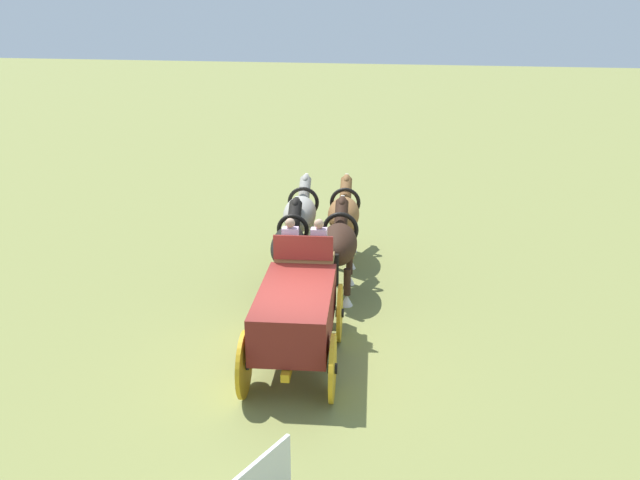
# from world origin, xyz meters

# --- Properties ---
(ground_plane) EXTENTS (220.00, 220.00, 0.00)m
(ground_plane) POSITION_xyz_m (0.00, 0.00, 0.00)
(ground_plane) COLOR olive
(show_wagon) EXTENTS (5.99, 2.44, 2.64)m
(show_wagon) POSITION_xyz_m (0.17, 0.04, 1.18)
(show_wagon) COLOR maroon
(show_wagon) RESTS_ON ground
(draft_horse_rear_near) EXTENTS (3.18, 1.27, 2.13)m
(draft_horse_rear_near) POSITION_xyz_m (3.64, 1.41, 1.27)
(draft_horse_rear_near) COLOR black
(draft_horse_rear_near) RESTS_ON ground
(draft_horse_rear_off) EXTENTS (3.00, 1.33, 2.21)m
(draft_horse_rear_off) POSITION_xyz_m (3.88, 0.13, 1.34)
(draft_horse_rear_off) COLOR #331E14
(draft_horse_rear_off) RESTS_ON ground
(draft_horse_lead_near) EXTENTS (3.13, 1.36, 2.21)m
(draft_horse_lead_near) POSITION_xyz_m (6.16, 1.92, 1.34)
(draft_horse_lead_near) COLOR #9E998E
(draft_horse_lead_near) RESTS_ON ground
(draft_horse_lead_off) EXTENTS (3.10, 1.33, 2.22)m
(draft_horse_lead_off) POSITION_xyz_m (6.43, 0.65, 1.36)
(draft_horse_lead_off) COLOR brown
(draft_horse_lead_off) RESTS_ON ground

